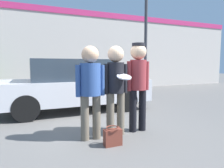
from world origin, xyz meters
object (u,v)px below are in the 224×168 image
person_left (90,84)px  parked_car_near (73,85)px  person_right (138,78)px  person_middle_with_frisbee (116,83)px  handbag (113,137)px  street_lamp (153,5)px

person_left → parked_car_near: 2.57m
person_right → person_left: bearing=-175.5°
person_left → person_middle_with_frisbee: 0.52m
person_middle_with_frisbee → handbag: bearing=-119.2°
person_left → handbag: (0.25, -0.42, -0.86)m
street_lamp → person_middle_with_frisbee: bearing=-132.4°
person_middle_with_frisbee → parked_car_near: person_middle_with_frisbee is taller
person_right → street_lamp: bearing=52.4°
parked_car_near → street_lamp: 4.58m
street_lamp → person_left: bearing=-136.5°
street_lamp → handbag: street_lamp is taller
person_left → parked_car_near: size_ratio=0.39×
street_lamp → handbag: bearing=-131.0°
street_lamp → handbag: 6.22m
parked_car_near → person_middle_with_frisbee: bearing=-83.3°
person_left → handbag: size_ratio=5.31×
handbag → street_lamp: bearing=49.0°
parked_car_near → street_lamp: size_ratio=0.72×
person_middle_with_frisbee → person_right: bearing=4.5°
parked_car_near → person_left: bearing=-95.0°
person_left → handbag: bearing=-59.0°
person_right → parked_car_near: person_right is taller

